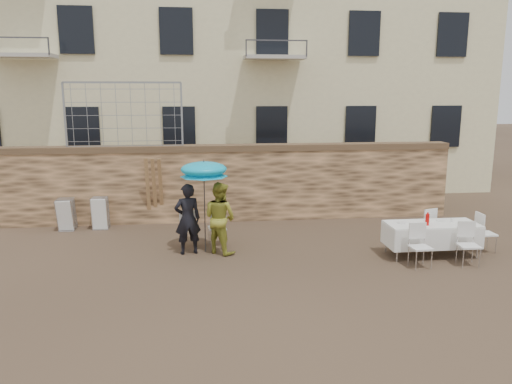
{
  "coord_description": "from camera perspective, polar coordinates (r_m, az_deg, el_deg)",
  "views": [
    {
      "loc": [
        -0.91,
        -9.4,
        3.78
      ],
      "look_at": [
        0.4,
        2.2,
        1.4
      ],
      "focal_mm": 35.0,
      "sensor_mm": 36.0,
      "label": 1
    }
  ],
  "objects": [
    {
      "name": "table_chair_front_left",
      "position": [
        11.4,
        18.3,
        -5.91
      ],
      "size": [
        0.52,
        0.52,
        0.96
      ],
      "primitive_type": null,
      "rotation": [
        0.0,
        0.0,
        0.08
      ],
      "color": "white",
      "rests_on": "ground"
    },
    {
      "name": "ground",
      "position": [
        10.17,
        -0.86,
        -10.29
      ],
      "size": [
        80.0,
        80.0,
        0.0
      ],
      "primitive_type": "plane",
      "color": "brown",
      "rests_on": "ground"
    },
    {
      "name": "table_chair_front_right",
      "position": [
        11.89,
        23.15,
        -5.54
      ],
      "size": [
        0.52,
        0.52,
        0.96
      ],
      "primitive_type": null,
      "rotation": [
        0.0,
        0.0,
        -0.08
      ],
      "color": "white",
      "rests_on": "ground"
    },
    {
      "name": "chair_stack_right",
      "position": [
        14.61,
        -17.25,
        -2.14
      ],
      "size": [
        0.46,
        0.47,
        0.92
      ],
      "primitive_type": null,
      "color": "white",
      "rests_on": "ground"
    },
    {
      "name": "banquet_table",
      "position": [
        12.23,
        19.49,
        -3.59
      ],
      "size": [
        2.1,
        0.85,
        0.78
      ],
      "color": "white",
      "rests_on": "ground"
    },
    {
      "name": "chair_stack_left",
      "position": [
        14.8,
        -20.68,
        -2.19
      ],
      "size": [
        0.46,
        0.55,
        0.92
      ],
      "primitive_type": null,
      "color": "white",
      "rests_on": "ground"
    },
    {
      "name": "woman_dress",
      "position": [
        11.75,
        -4.16,
        -2.95
      ],
      "size": [
        1.04,
        1.03,
        1.7
      ],
      "primitive_type": "imported",
      "rotation": [
        0.0,
        0.0,
        2.41
      ],
      "color": "gold",
      "rests_on": "ground"
    },
    {
      "name": "table_chair_back",
      "position": [
        13.08,
        18.69,
        -3.72
      ],
      "size": [
        0.61,
        0.61,
        0.96
      ],
      "primitive_type": null,
      "rotation": [
        0.0,
        0.0,
        3.46
      ],
      "color": "white",
      "rests_on": "ground"
    },
    {
      "name": "couple_chair_right",
      "position": [
        12.38,
        -4.47,
        -3.98
      ],
      "size": [
        0.53,
        0.53,
        0.96
      ],
      "primitive_type": null,
      "rotation": [
        0.0,
        0.0,
        3.26
      ],
      "color": "white",
      "rests_on": "ground"
    },
    {
      "name": "chain_link_fence",
      "position": [
        14.57,
        -14.85,
        8.47
      ],
      "size": [
        3.2,
        0.06,
        1.8
      ],
      "primitive_type": null,
      "color": "gray",
      "rests_on": "stone_wall"
    },
    {
      "name": "table_chair_side",
      "position": [
        13.04,
        24.78,
        -4.22
      ],
      "size": [
        0.48,
        0.48,
        0.96
      ],
      "primitive_type": null,
      "rotation": [
        0.0,
        0.0,
        1.57
      ],
      "color": "white",
      "rests_on": "ground"
    },
    {
      "name": "couple_chair_left",
      "position": [
        12.37,
        -7.72,
        -4.05
      ],
      "size": [
        0.51,
        0.51,
        0.96
      ],
      "primitive_type": null,
      "rotation": [
        0.0,
        0.0,
        3.09
      ],
      "color": "white",
      "rests_on": "ground"
    },
    {
      "name": "stone_wall",
      "position": [
        14.67,
        -2.78,
        0.99
      ],
      "size": [
        13.0,
        0.5,
        2.2
      ],
      "primitive_type": "cube",
      "color": "#946E4A",
      "rests_on": "ground"
    },
    {
      "name": "soda_bottle",
      "position": [
        11.97,
        18.99,
        -3.01
      ],
      "size": [
        0.09,
        0.09,
        0.26
      ],
      "primitive_type": "cylinder",
      "color": "red",
      "rests_on": "banquet_table"
    },
    {
      "name": "umbrella",
      "position": [
        11.62,
        -5.98,
        2.29
      ],
      "size": [
        1.12,
        1.12,
        2.04
      ],
      "color": "#3F3F44",
      "rests_on": "ground"
    },
    {
      "name": "man_suit",
      "position": [
        11.75,
        -7.82,
        -3.08
      ],
      "size": [
        0.68,
        0.52,
        1.68
      ],
      "primitive_type": "imported",
      "rotation": [
        0.0,
        0.0,
        3.34
      ],
      "color": "black",
      "rests_on": "ground"
    },
    {
      "name": "wood_planks",
      "position": [
        14.34,
        -11.05,
        0.13
      ],
      "size": [
        0.7,
        0.2,
        2.0
      ],
      "primitive_type": null,
      "color": "#A37749",
      "rests_on": "ground"
    }
  ]
}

